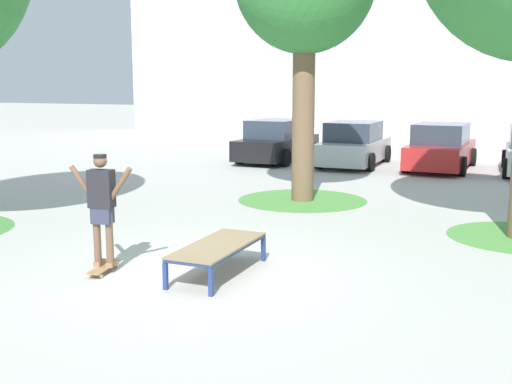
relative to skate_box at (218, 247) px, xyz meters
name	(u,v)px	position (x,y,z in m)	size (l,w,h in m)	color
ground_plane	(189,272)	(-0.46, -0.07, -0.41)	(120.00, 120.00, 0.00)	#B7B5AD
building_facade	(403,0)	(-1.85, 26.45, 6.61)	(30.64, 4.00, 14.05)	silver
skate_box	(218,247)	(0.00, 0.00, 0.00)	(0.79, 1.91, 0.46)	navy
skateboard	(105,267)	(-1.62, -0.55, -0.34)	(0.33, 0.82, 0.09)	#9E754C
skater	(102,202)	(-1.62, -0.55, 0.66)	(1.00, 0.33, 1.69)	brown
grass_patch_mid_back	(302,200)	(-0.69, 6.19, -0.41)	(3.11, 3.11, 0.01)	#519342
car_black	(277,142)	(-3.91, 13.13, 0.28)	(2.09, 4.28, 1.50)	black
car_silver	(354,145)	(-1.06, 13.03, 0.28)	(1.96, 4.22, 1.50)	#B7BABF
car_red	(441,148)	(1.78, 13.12, 0.28)	(2.08, 4.28, 1.50)	red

